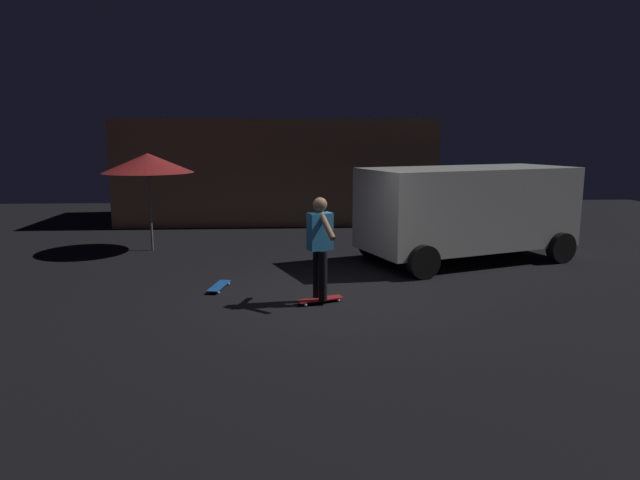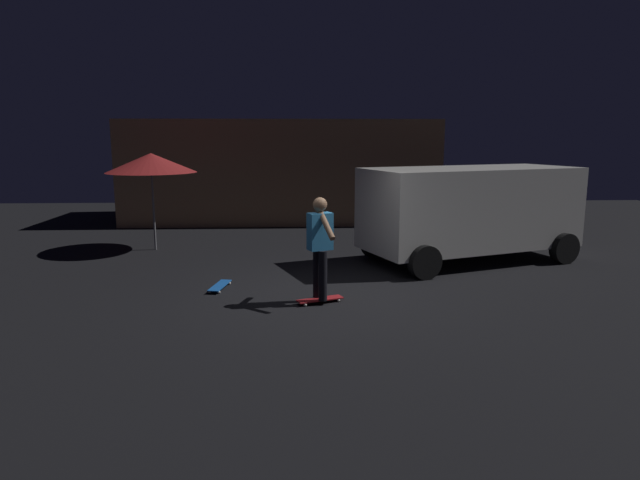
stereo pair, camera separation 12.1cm
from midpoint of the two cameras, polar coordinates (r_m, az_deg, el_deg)
ground_plane at (r=9.53m, az=0.24°, el=-5.94°), size 28.00×28.00×0.00m
low_building at (r=18.65m, az=-4.51°, el=7.10°), size 9.70×3.97×3.18m
parked_van at (r=12.56m, az=14.49°, el=3.16°), size 4.97×3.48×2.03m
patio_umbrella at (r=13.81m, az=-17.30°, el=7.46°), size 2.10×2.10×2.30m
skateboard_ridden at (r=9.27m, az=-0.38°, el=-6.06°), size 0.80×0.48×0.07m
skateboard_spare at (r=10.24m, az=-10.55°, el=-4.62°), size 0.35×0.80×0.07m
skater at (r=9.04m, az=-0.38°, el=-0.08°), size 0.45×0.94×1.67m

